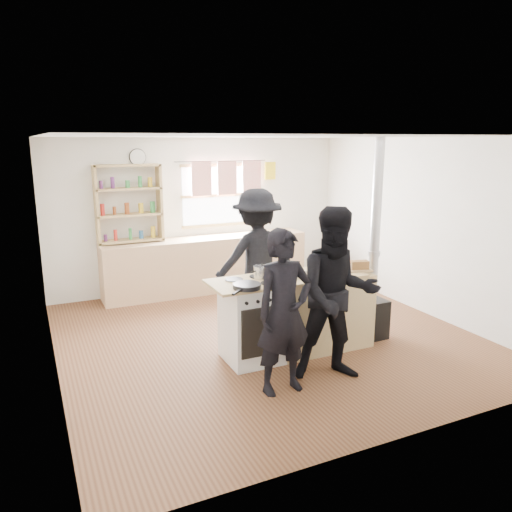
# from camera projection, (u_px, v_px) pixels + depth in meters

# --- Properties ---
(ground) EXTENTS (5.00, 5.00, 0.01)m
(ground) POSITION_uv_depth(u_px,v_px,m) (266.00, 337.00, 6.41)
(ground) COLOR brown
(ground) RESTS_ON ground
(back_counter) EXTENTS (3.40, 0.55, 0.90)m
(back_counter) POSITION_uv_depth(u_px,v_px,m) (207.00, 264.00, 8.26)
(back_counter) COLOR tan
(back_counter) RESTS_ON ground
(shelving_unit) EXTENTS (1.00, 0.28, 1.20)m
(shelving_unit) POSITION_uv_depth(u_px,v_px,m) (129.00, 203.00, 7.63)
(shelving_unit) COLOR tan
(shelving_unit) RESTS_ON back_counter
(thermos) EXTENTS (0.10, 0.10, 0.29)m
(thermos) POSITION_uv_depth(u_px,v_px,m) (256.00, 225.00, 8.50)
(thermos) COLOR silver
(thermos) RESTS_ON back_counter
(cooking_island) EXTENTS (1.97, 0.64, 0.93)m
(cooking_island) POSITION_uv_depth(u_px,v_px,m) (298.00, 313.00, 5.87)
(cooking_island) COLOR white
(cooking_island) RESTS_ON ground
(skillet_greens) EXTENTS (0.42, 0.42, 0.05)m
(skillet_greens) POSITION_uv_depth(u_px,v_px,m) (247.00, 286.00, 5.27)
(skillet_greens) COLOR black
(skillet_greens) RESTS_ON cooking_island
(roast_tray) EXTENTS (0.39, 0.34, 0.06)m
(roast_tray) POSITION_uv_depth(u_px,v_px,m) (290.00, 274.00, 5.70)
(roast_tray) COLOR silver
(roast_tray) RESTS_ON cooking_island
(stockpot_stove) EXTENTS (0.20, 0.20, 0.17)m
(stockpot_stove) POSITION_uv_depth(u_px,v_px,m) (262.00, 272.00, 5.64)
(stockpot_stove) COLOR silver
(stockpot_stove) RESTS_ON cooking_island
(stockpot_counter) EXTENTS (0.29, 0.29, 0.21)m
(stockpot_counter) POSITION_uv_depth(u_px,v_px,m) (324.00, 262.00, 5.99)
(stockpot_counter) COLOR silver
(stockpot_counter) RESTS_ON cooking_island
(bread_board) EXTENTS (0.32, 0.27, 0.12)m
(bread_board) POSITION_uv_depth(u_px,v_px,m) (359.00, 266.00, 5.98)
(bread_board) COLOR tan
(bread_board) RESTS_ON cooking_island
(flue_heater) EXTENTS (0.35, 0.35, 2.50)m
(flue_heater) POSITION_uv_depth(u_px,v_px,m) (372.00, 288.00, 6.25)
(flue_heater) COLOR black
(flue_heater) RESTS_ON ground
(person_near_left) EXTENTS (0.62, 0.42, 1.65)m
(person_near_left) POSITION_uv_depth(u_px,v_px,m) (284.00, 312.00, 4.85)
(person_near_left) COLOR black
(person_near_left) RESTS_ON ground
(person_near_right) EXTENTS (1.06, 0.93, 1.82)m
(person_near_right) POSITION_uv_depth(u_px,v_px,m) (337.00, 295.00, 5.11)
(person_near_right) COLOR black
(person_near_right) RESTS_ON ground
(person_far) EXTENTS (1.19, 0.69, 1.84)m
(person_far) POSITION_uv_depth(u_px,v_px,m) (257.00, 258.00, 6.66)
(person_far) COLOR black
(person_far) RESTS_ON ground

